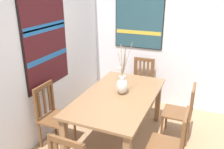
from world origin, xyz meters
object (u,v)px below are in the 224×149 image
Objects in this scene: chair_0 at (182,111)px; chair_3 at (171,144)px; painting_on_back_wall at (46,44)px; chair_2 at (53,115)px; chair_4 at (142,83)px; painting_on_side_wall at (139,22)px; centerpiece_vase at (122,84)px; dining_table at (118,102)px.

chair_3 is (-0.87, 0.00, 0.00)m from chair_0.
chair_0 is 2.23m from painting_on_back_wall.
chair_4 is (1.64, -0.85, 0.01)m from chair_2.
chair_4 is 1.14m from painting_on_side_wall.
centerpiece_vase is 1.24m from painting_on_back_wall.
chair_2 is 2.30m from painting_on_side_wall.
chair_3 is at bearing 179.74° from chair_0.
painting_on_back_wall is at bearing 101.17° from centerpiece_vase.
chair_2 reaches higher than dining_table.
chair_2 is 0.99× the size of chair_4.
centerpiece_vase is 0.80× the size of chair_3.
dining_table is at bearing -82.21° from painting_on_back_wall.
painting_on_side_wall is (0.25, 0.18, 1.10)m from chair_4.
chair_4 is at bearing -144.65° from painting_on_side_wall.
chair_0 is 0.95× the size of chair_2.
chair_3 is 0.93× the size of painting_on_side_wall.
painting_on_side_wall reaches higher than chair_4.
dining_table is 2.36× the size of centerpiece_vase.
dining_table is 1.85× the size of chair_4.
chair_3 is at bearing -90.47° from chair_2.
centerpiece_vase is 1.22m from chair_4.
chair_0 is at bearing -135.30° from painting_on_side_wall.
chair_4 reaches higher than chair_2.
dining_table is 1.75m from painting_on_side_wall.
chair_2 is at bearing -141.49° from painting_on_back_wall.
chair_3 reaches higher than chair_0.
chair_2 is 1.85m from chair_4.
painting_on_side_wall is (1.47, 0.18, 0.93)m from dining_table.
chair_3 is at bearing -117.37° from dining_table.
dining_table is at bearing 116.59° from chair_0.
chair_4 is at bearing -27.26° from chair_2.
chair_0 is at bearing -132.85° from chair_4.
painting_on_side_wall is (1.89, -0.67, 1.11)m from chair_2.
painting_on_back_wall is at bearing 38.51° from chair_2.
dining_table is 0.97m from chair_3.
chair_4 is 1.98m from painting_on_back_wall.
painting_on_side_wall is at bearing 8.33° from centerpiece_vase.
chair_4 is (0.79, 0.85, 0.02)m from chair_0.
chair_3 is at bearing -152.86° from chair_4.
chair_0 reaches higher than dining_table.
painting_on_back_wall reaches higher than dining_table.
painting_on_back_wall reaches higher than chair_4.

